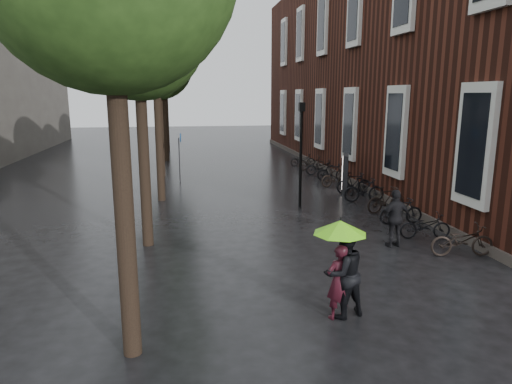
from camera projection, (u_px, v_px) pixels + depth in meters
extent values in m
plane|color=black|center=(371.00, 364.00, 7.70)|extent=(120.00, 120.00, 0.00)
cube|color=#38160F|center=(409.00, 68.00, 26.95)|extent=(10.00, 33.00, 12.00)
cube|color=silver|center=(476.00, 145.00, 13.25)|extent=(0.25, 1.60, 3.60)
cube|color=black|center=(473.00, 145.00, 13.24)|extent=(0.10, 1.20, 3.00)
cube|color=silver|center=(396.00, 132.00, 18.08)|extent=(0.25, 1.60, 3.60)
cube|color=black|center=(394.00, 132.00, 18.06)|extent=(0.10, 1.20, 3.00)
cube|color=silver|center=(350.00, 124.00, 22.90)|extent=(0.25, 1.60, 3.60)
cube|color=black|center=(349.00, 124.00, 22.88)|extent=(0.10, 1.20, 3.00)
cube|color=silver|center=(355.00, 8.00, 21.75)|extent=(0.25, 1.60, 3.60)
cube|color=black|center=(353.00, 8.00, 21.73)|extent=(0.10, 1.20, 3.00)
cube|color=silver|center=(320.00, 119.00, 27.72)|extent=(0.25, 1.60, 3.60)
cube|color=black|center=(319.00, 119.00, 27.70)|extent=(0.10, 1.20, 3.00)
cube|color=silver|center=(323.00, 24.00, 26.57)|extent=(0.25, 1.60, 3.60)
cube|color=black|center=(322.00, 24.00, 26.55)|extent=(0.10, 1.20, 3.00)
cube|color=silver|center=(299.00, 115.00, 32.54)|extent=(0.25, 1.60, 3.60)
cube|color=black|center=(298.00, 115.00, 32.52)|extent=(0.10, 1.20, 3.00)
cube|color=silver|center=(301.00, 34.00, 31.39)|extent=(0.25, 1.60, 3.60)
cube|color=black|center=(299.00, 34.00, 31.37)|extent=(0.10, 1.20, 3.00)
cube|color=silver|center=(284.00, 113.00, 37.36)|extent=(0.25, 1.60, 3.60)
cube|color=black|center=(282.00, 113.00, 37.35)|extent=(0.10, 1.20, 3.00)
cube|color=silver|center=(284.00, 42.00, 36.21)|extent=(0.25, 1.60, 3.60)
cube|color=black|center=(283.00, 42.00, 36.19)|extent=(0.10, 1.20, 3.00)
cube|color=#3F3833|center=(326.00, 168.00, 27.38)|extent=(0.40, 33.00, 0.30)
cylinder|color=black|center=(125.00, 225.00, 7.52)|extent=(0.32, 0.32, 4.68)
cylinder|color=black|center=(145.00, 171.00, 13.31)|extent=(0.32, 0.32, 4.51)
cylinder|color=black|center=(159.00, 143.00, 19.08)|extent=(0.32, 0.32, 4.95)
cylinder|color=black|center=(161.00, 137.00, 24.90)|extent=(0.32, 0.32, 4.40)
cylinder|color=black|center=(166.00, 126.00, 30.66)|extent=(0.32, 0.32, 4.79)
cylinder|color=black|center=(167.00, 122.00, 36.46)|extent=(0.32, 0.32, 4.57)
imported|color=#330E17|center=(339.00, 282.00, 9.12)|extent=(0.65, 0.52, 1.56)
imported|color=black|center=(344.00, 273.00, 9.18)|extent=(1.06, 0.93, 1.85)
cylinder|color=black|center=(339.00, 260.00, 9.05)|extent=(0.02, 0.02, 1.37)
cone|color=#6CE217|center=(340.00, 227.00, 8.91)|extent=(1.08, 1.08, 0.27)
cylinder|color=black|center=(340.00, 218.00, 8.87)|extent=(0.02, 0.02, 0.08)
imported|color=black|center=(395.00, 218.00, 13.47)|extent=(1.07, 0.57, 1.73)
imported|color=black|center=(462.00, 240.00, 12.73)|extent=(1.82, 0.84, 0.92)
imported|color=black|center=(425.00, 226.00, 14.30)|extent=(1.65, 0.80, 0.83)
imported|color=black|center=(401.00, 211.00, 15.90)|extent=(1.58, 0.48, 0.94)
imported|color=black|center=(386.00, 200.00, 17.43)|extent=(1.77, 0.85, 1.03)
imported|color=black|center=(364.00, 190.00, 19.16)|extent=(1.76, 0.59, 1.04)
imported|color=black|center=(354.00, 183.00, 20.78)|extent=(1.68, 0.52, 1.00)
imported|color=black|center=(335.00, 177.00, 22.39)|extent=(1.62, 0.77, 0.94)
imported|color=black|center=(332.00, 172.00, 23.91)|extent=(1.63, 0.76, 0.95)
imported|color=black|center=(321.00, 167.00, 25.63)|extent=(1.76, 0.85, 0.89)
imported|color=black|center=(312.00, 163.00, 27.32)|extent=(1.64, 0.58, 0.86)
imported|color=black|center=(303.00, 160.00, 28.75)|extent=(1.60, 0.69, 0.82)
cube|color=black|center=(345.00, 173.00, 21.08)|extent=(0.24, 1.16, 1.74)
cube|color=silver|center=(343.00, 173.00, 21.05)|extent=(0.04, 0.97, 1.43)
cylinder|color=black|center=(301.00, 159.00, 17.99)|extent=(0.12, 0.12, 3.89)
cube|color=black|center=(302.00, 107.00, 17.56)|extent=(0.21, 0.21, 0.34)
sphere|color=#FFE5B2|center=(302.00, 107.00, 17.56)|extent=(0.17, 0.17, 0.17)
cylinder|color=#262628|center=(179.00, 160.00, 23.48)|extent=(0.06, 0.06, 2.30)
cylinder|color=navy|center=(180.00, 138.00, 23.25)|extent=(0.03, 0.46, 0.46)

